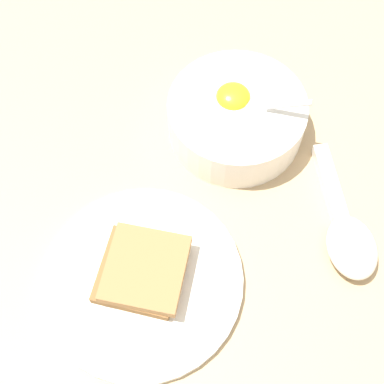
{
  "coord_description": "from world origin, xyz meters",
  "views": [
    {
      "loc": [
        0.23,
        -0.07,
        0.57
      ],
      "look_at": [
        -0.05,
        -0.02,
        0.02
      ],
      "focal_mm": 50.0,
      "sensor_mm": 36.0,
      "label": 1
    }
  ],
  "objects_px": {
    "egg_bowl": "(236,116)",
    "toast_sandwich": "(143,270)",
    "toast_plate": "(142,280)",
    "soup_spoon": "(348,236)"
  },
  "relations": [
    {
      "from": "egg_bowl",
      "to": "toast_sandwich",
      "type": "distance_m",
      "value": 0.22
    },
    {
      "from": "toast_sandwich",
      "to": "toast_plate",
      "type": "bearing_deg",
      "value": -34.81
    },
    {
      "from": "toast_plate",
      "to": "toast_sandwich",
      "type": "bearing_deg",
      "value": 145.19
    },
    {
      "from": "toast_sandwich",
      "to": "egg_bowl",
      "type": "bearing_deg",
      "value": 140.16
    },
    {
      "from": "egg_bowl",
      "to": "toast_plate",
      "type": "xyz_separation_m",
      "value": [
        0.17,
        -0.15,
        -0.02
      ]
    },
    {
      "from": "toast_plate",
      "to": "egg_bowl",
      "type": "bearing_deg",
      "value": 140.26
    },
    {
      "from": "egg_bowl",
      "to": "toast_plate",
      "type": "distance_m",
      "value": 0.23
    },
    {
      "from": "toast_plate",
      "to": "toast_sandwich",
      "type": "relative_size",
      "value": 1.87
    },
    {
      "from": "egg_bowl",
      "to": "soup_spoon",
      "type": "relative_size",
      "value": 0.95
    },
    {
      "from": "egg_bowl",
      "to": "toast_plate",
      "type": "relative_size",
      "value": 0.76
    }
  ]
}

